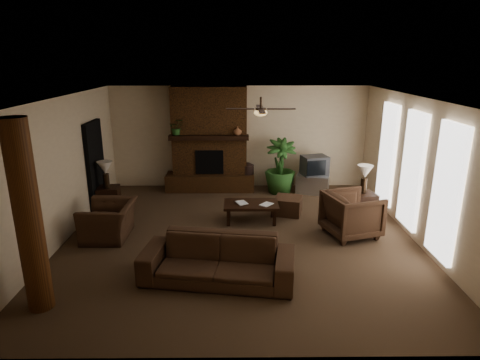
{
  "coord_description": "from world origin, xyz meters",
  "views": [
    {
      "loc": [
        -0.07,
        -7.67,
        3.54
      ],
      "look_at": [
        0.0,
        0.4,
        1.1
      ],
      "focal_mm": 30.62,
      "sensor_mm": 36.0,
      "label": 1
    }
  ],
  "objects_px": {
    "sofa": "(218,253)",
    "ottoman": "(288,205)",
    "floor_plant": "(280,178)",
    "lamp_right": "(365,174)",
    "armchair_right": "(352,212)",
    "side_table_right": "(363,205)",
    "armchair_left": "(109,215)",
    "tv_stand": "(312,184)",
    "log_column": "(28,218)",
    "lamp_left": "(105,170)",
    "floor_vase": "(248,174)",
    "coffee_table": "(251,206)",
    "side_table_left": "(109,198)"
  },
  "relations": [
    {
      "from": "sofa",
      "to": "ottoman",
      "type": "relative_size",
      "value": 4.13
    },
    {
      "from": "floor_plant",
      "to": "lamp_right",
      "type": "bearing_deg",
      "value": -44.3
    },
    {
      "from": "sofa",
      "to": "armchair_right",
      "type": "xyz_separation_m",
      "value": [
        2.66,
        1.74,
        0.02
      ]
    },
    {
      "from": "floor_plant",
      "to": "side_table_right",
      "type": "height_order",
      "value": "floor_plant"
    },
    {
      "from": "armchair_left",
      "to": "tv_stand",
      "type": "bearing_deg",
      "value": 121.49
    },
    {
      "from": "ottoman",
      "to": "floor_plant",
      "type": "distance_m",
      "value": 1.58
    },
    {
      "from": "log_column",
      "to": "ottoman",
      "type": "height_order",
      "value": "log_column"
    },
    {
      "from": "armchair_left",
      "to": "lamp_right",
      "type": "relative_size",
      "value": 1.7
    },
    {
      "from": "tv_stand",
      "to": "lamp_left",
      "type": "bearing_deg",
      "value": -149.34
    },
    {
      "from": "armchair_left",
      "to": "floor_plant",
      "type": "height_order",
      "value": "armchair_left"
    },
    {
      "from": "side_table_right",
      "to": "floor_vase",
      "type": "bearing_deg",
      "value": 142.53
    },
    {
      "from": "tv_stand",
      "to": "coffee_table",
      "type": "bearing_deg",
      "value": -113.78
    },
    {
      "from": "ottoman",
      "to": "floor_vase",
      "type": "height_order",
      "value": "floor_vase"
    },
    {
      "from": "coffee_table",
      "to": "ottoman",
      "type": "height_order",
      "value": "coffee_table"
    },
    {
      "from": "ottoman",
      "to": "side_table_left",
      "type": "height_order",
      "value": "side_table_left"
    },
    {
      "from": "armchair_right",
      "to": "ottoman",
      "type": "bearing_deg",
      "value": 26.01
    },
    {
      "from": "coffee_table",
      "to": "side_table_left",
      "type": "height_order",
      "value": "side_table_left"
    },
    {
      "from": "log_column",
      "to": "side_table_right",
      "type": "distance_m",
      "value": 6.89
    },
    {
      "from": "sofa",
      "to": "floor_vase",
      "type": "distance_m",
      "value": 4.84
    },
    {
      "from": "armchair_left",
      "to": "lamp_left",
      "type": "height_order",
      "value": "lamp_left"
    },
    {
      "from": "lamp_left",
      "to": "armchair_right",
      "type": "bearing_deg",
      "value": -15.49
    },
    {
      "from": "sofa",
      "to": "ottoman",
      "type": "xyz_separation_m",
      "value": [
        1.52,
        2.96,
        -0.28
      ]
    },
    {
      "from": "coffee_table",
      "to": "tv_stand",
      "type": "distance_m",
      "value": 2.65
    },
    {
      "from": "floor_vase",
      "to": "lamp_left",
      "type": "distance_m",
      "value": 3.77
    },
    {
      "from": "log_column",
      "to": "sofa",
      "type": "relative_size",
      "value": 1.13
    },
    {
      "from": "log_column",
      "to": "coffee_table",
      "type": "bearing_deg",
      "value": 45.34
    },
    {
      "from": "sofa",
      "to": "armchair_left",
      "type": "xyz_separation_m",
      "value": [
        -2.27,
        1.69,
        -0.0
      ]
    },
    {
      "from": "ottoman",
      "to": "lamp_right",
      "type": "height_order",
      "value": "lamp_right"
    },
    {
      "from": "floor_plant",
      "to": "side_table_right",
      "type": "relative_size",
      "value": 2.66
    },
    {
      "from": "coffee_table",
      "to": "tv_stand",
      "type": "height_order",
      "value": "tv_stand"
    },
    {
      "from": "armchair_right",
      "to": "ottoman",
      "type": "relative_size",
      "value": 1.67
    },
    {
      "from": "lamp_right",
      "to": "log_column",
      "type": "bearing_deg",
      "value": -148.18
    },
    {
      "from": "armchair_right",
      "to": "tv_stand",
      "type": "height_order",
      "value": "armchair_right"
    },
    {
      "from": "log_column",
      "to": "lamp_left",
      "type": "distance_m",
      "value": 4.02
    },
    {
      "from": "coffee_table",
      "to": "armchair_right",
      "type": "bearing_deg",
      "value": -20.16
    },
    {
      "from": "floor_vase",
      "to": "floor_plant",
      "type": "bearing_deg",
      "value": -17.76
    },
    {
      "from": "log_column",
      "to": "lamp_left",
      "type": "xyz_separation_m",
      "value": [
        -0.2,
        4.0,
        -0.4
      ]
    },
    {
      "from": "armchair_left",
      "to": "lamp_right",
      "type": "bearing_deg",
      "value": 102.17
    },
    {
      "from": "armchair_left",
      "to": "side_table_right",
      "type": "height_order",
      "value": "armchair_left"
    },
    {
      "from": "lamp_left",
      "to": "lamp_right",
      "type": "bearing_deg",
      "value": -3.94
    },
    {
      "from": "log_column",
      "to": "ottoman",
      "type": "xyz_separation_m",
      "value": [
        4.08,
        3.71,
        -1.2
      ]
    },
    {
      "from": "armchair_right",
      "to": "tv_stand",
      "type": "bearing_deg",
      "value": -10.99
    },
    {
      "from": "lamp_right",
      "to": "side_table_left",
      "type": "bearing_deg",
      "value": 175.51
    },
    {
      "from": "sofa",
      "to": "side_table_right",
      "type": "bearing_deg",
      "value": 49.53
    },
    {
      "from": "ottoman",
      "to": "log_column",
      "type": "bearing_deg",
      "value": -137.77
    },
    {
      "from": "sofa",
      "to": "ottoman",
      "type": "bearing_deg",
      "value": 71.44
    },
    {
      "from": "sofa",
      "to": "side_table_right",
      "type": "height_order",
      "value": "sofa"
    },
    {
      "from": "side_table_right",
      "to": "side_table_left",
      "type": "bearing_deg",
      "value": 175.18
    },
    {
      "from": "coffee_table",
      "to": "lamp_right",
      "type": "bearing_deg",
      "value": 7.68
    },
    {
      "from": "sofa",
      "to": "coffee_table",
      "type": "height_order",
      "value": "sofa"
    }
  ]
}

